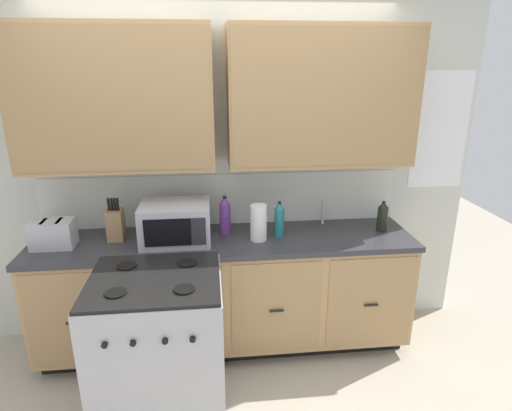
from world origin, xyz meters
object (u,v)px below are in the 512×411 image
object	(u,v)px
paper_towel_roll	(259,223)
bottle_violet	(225,216)
stove_range	(160,347)
knife_block	(116,224)
bottle_teal	(279,220)
toaster	(53,234)
microwave	(176,223)
bottle_dark	(382,216)

from	to	relation	value
paper_towel_roll	bottle_violet	world-z (taller)	bottle_violet
stove_range	knife_block	size ratio (longest dim) A/B	3.06
bottle_teal	stove_range	bearing A→B (deg)	-142.77
toaster	bottle_teal	xyz separation A→B (m)	(1.56, 0.02, 0.03)
microwave	toaster	xyz separation A→B (m)	(-0.83, -0.00, -0.04)
toaster	bottle_violet	world-z (taller)	bottle_violet
toaster	bottle_violet	distance (m)	1.18
microwave	paper_towel_roll	xyz separation A→B (m)	(0.58, -0.03, -0.01)
paper_towel_roll	toaster	bearing A→B (deg)	178.78
bottle_violet	bottle_dark	world-z (taller)	bottle_violet
bottle_dark	bottle_violet	bearing A→B (deg)	176.78
bottle_dark	stove_range	bearing A→B (deg)	-157.98
microwave	bottle_teal	xyz separation A→B (m)	(0.74, 0.02, -0.01)
toaster	bottle_dark	distance (m)	2.35
bottle_dark	bottle_teal	bearing A→B (deg)	-178.18
knife_block	bottle_teal	xyz separation A→B (m)	(1.16, -0.07, 0.01)
toaster	knife_block	size ratio (longest dim) A/B	0.90
paper_towel_roll	bottle_violet	xyz separation A→B (m)	(-0.23, 0.14, 0.01)
stove_range	bottle_teal	size ratio (longest dim) A/B	3.59
knife_block	bottle_teal	size ratio (longest dim) A/B	1.17
knife_block	bottle_violet	bearing A→B (deg)	1.29
knife_block	bottle_dark	bearing A→B (deg)	-1.42
paper_towel_roll	bottle_violet	distance (m)	0.27
bottle_violet	knife_block	bearing A→B (deg)	-178.71
toaster	bottle_teal	distance (m)	1.56
toaster	paper_towel_roll	size ratio (longest dim) A/B	1.08
microwave	bottle_dark	distance (m)	1.52
microwave	toaster	world-z (taller)	microwave
paper_towel_roll	bottle_dark	bearing A→B (deg)	4.56
microwave	paper_towel_roll	distance (m)	0.58
microwave	knife_block	distance (m)	0.44
bottle_violet	toaster	bearing A→B (deg)	-174.62
toaster	bottle_teal	bearing A→B (deg)	0.73
bottle_violet	bottle_dark	distance (m)	1.17
knife_block	paper_towel_roll	distance (m)	1.02
microwave	bottle_violet	distance (m)	0.37
bottle_violet	bottle_teal	world-z (taller)	bottle_violet
stove_range	knife_block	xyz separation A→B (m)	(-0.34, 0.70, 0.55)
microwave	bottle_teal	distance (m)	0.74
stove_range	microwave	size ratio (longest dim) A/B	1.98
knife_block	toaster	bearing A→B (deg)	-166.87
stove_range	paper_towel_roll	distance (m)	1.04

